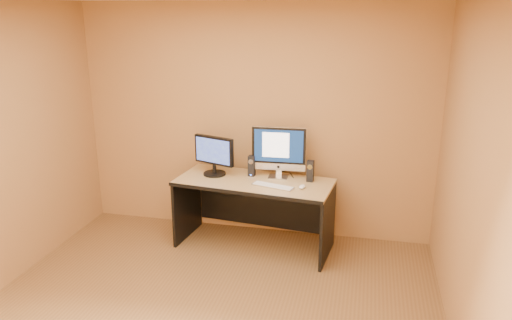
{
  "coord_description": "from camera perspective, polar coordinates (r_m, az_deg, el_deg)",
  "views": [
    {
      "loc": [
        1.24,
        -3.33,
        2.53
      ],
      "look_at": [
        0.15,
        1.44,
        1.03
      ],
      "focal_mm": 35.0,
      "sensor_mm": 36.0,
      "label": 1
    }
  ],
  "objects": [
    {
      "name": "mouse",
      "position": [
        5.1,
        5.3,
        -3.04
      ],
      "size": [
        0.08,
        0.11,
        0.04
      ],
      "primitive_type": "ellipsoid",
      "rotation": [
        0.0,
        0.0,
        -0.16
      ],
      "color": "white",
      "rests_on": "desk"
    },
    {
      "name": "imac",
      "position": [
        5.33,
        2.58,
        0.89
      ],
      "size": [
        0.6,
        0.24,
        0.57
      ],
      "primitive_type": null,
      "rotation": [
        0.0,
        0.0,
        0.05
      ],
      "color": "#B7B7BB",
      "rests_on": "desk"
    },
    {
      "name": "keyboard",
      "position": [
        5.12,
        1.95,
        -2.99
      ],
      "size": [
        0.46,
        0.23,
        0.02
      ],
      "primitive_type": "cube",
      "rotation": [
        0.0,
        0.0,
        -0.26
      ],
      "color": "silver",
      "rests_on": "desk"
    },
    {
      "name": "second_monitor",
      "position": [
        5.45,
        -4.81,
        0.49
      ],
      "size": [
        0.55,
        0.39,
        0.43
      ],
      "primitive_type": null,
      "rotation": [
        0.0,
        0.0,
        -0.33
      ],
      "color": "black",
      "rests_on": "desk"
    },
    {
      "name": "speaker_left",
      "position": [
        5.42,
        -0.49,
        -0.66
      ],
      "size": [
        0.07,
        0.08,
        0.23
      ],
      "primitive_type": null,
      "rotation": [
        0.0,
        0.0,
        -0.05
      ],
      "color": "black",
      "rests_on": "desk"
    },
    {
      "name": "desk",
      "position": [
        5.44,
        -0.22,
        -6.17
      ],
      "size": [
        1.72,
        0.9,
        0.76
      ],
      "primitive_type": null,
      "rotation": [
        0.0,
        0.0,
        -0.11
      ],
      "color": "tan",
      "rests_on": "ground"
    },
    {
      "name": "cable_a",
      "position": [
        5.5,
        4.04,
        -1.65
      ],
      "size": [
        0.09,
        0.21,
        0.01
      ],
      "primitive_type": "cylinder",
      "rotation": [
        1.57,
        0.0,
        0.38
      ],
      "color": "black",
      "rests_on": "desk"
    },
    {
      "name": "cable_b",
      "position": [
        5.55,
        2.73,
        -1.44
      ],
      "size": [
        0.12,
        0.15,
        0.01
      ],
      "primitive_type": "cylinder",
      "rotation": [
        1.57,
        0.0,
        -0.67
      ],
      "color": "black",
      "rests_on": "desk"
    },
    {
      "name": "walls",
      "position": [
        3.76,
        -7.13,
        -2.14
      ],
      "size": [
        4.0,
        4.0,
        2.6
      ],
      "primitive_type": null,
      "color": "olive",
      "rests_on": "ground"
    },
    {
      "name": "speaker_right",
      "position": [
        5.28,
        6.23,
        -1.27
      ],
      "size": [
        0.08,
        0.08,
        0.23
      ],
      "primitive_type": null,
      "rotation": [
        0.0,
        0.0,
        -0.08
      ],
      "color": "black",
      "rests_on": "desk"
    }
  ]
}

